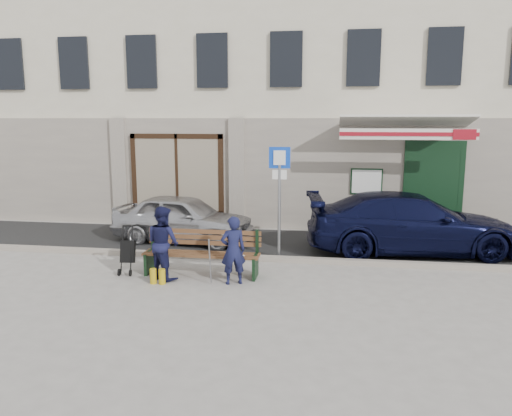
% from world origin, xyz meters
% --- Properties ---
extents(ground, '(80.00, 80.00, 0.00)m').
position_xyz_m(ground, '(0.00, 0.00, 0.00)').
color(ground, '#9E9991').
rests_on(ground, ground).
extents(asphalt_lane, '(60.00, 3.20, 0.01)m').
position_xyz_m(asphalt_lane, '(0.00, 3.10, 0.01)').
color(asphalt_lane, '#282828').
rests_on(asphalt_lane, ground).
extents(curb, '(60.00, 0.18, 0.12)m').
position_xyz_m(curb, '(0.00, 1.50, 0.06)').
color(curb, '#9E9384').
rests_on(curb, ground).
extents(building, '(20.00, 8.27, 10.00)m').
position_xyz_m(building, '(0.01, 8.45, 4.97)').
color(building, beige).
rests_on(building, ground).
extents(car_silver, '(3.84, 1.93, 1.25)m').
position_xyz_m(car_silver, '(-2.48, 2.99, 0.63)').
color(car_silver, '#B6B7BB').
rests_on(car_silver, ground).
extents(car_navy, '(5.16, 2.56, 1.44)m').
position_xyz_m(car_navy, '(3.25, 2.79, 0.72)').
color(car_navy, black).
rests_on(car_navy, ground).
extents(parking_sign, '(0.48, 0.08, 2.56)m').
position_xyz_m(parking_sign, '(0.18, 1.75, 1.71)').
color(parking_sign, gray).
rests_on(parking_sign, ground).
extents(bench, '(2.40, 1.17, 0.98)m').
position_xyz_m(bench, '(-1.31, 0.29, 0.46)').
color(bench, brown).
rests_on(bench, ground).
extents(man, '(0.58, 0.48, 1.35)m').
position_xyz_m(man, '(-0.52, -0.15, 0.67)').
color(man, '#15183B').
rests_on(man, ground).
extents(woman, '(0.91, 0.85, 1.48)m').
position_xyz_m(woman, '(-1.97, -0.03, 0.74)').
color(woman, '#15163A').
rests_on(woman, ground).
extents(stroller, '(0.31, 0.43, 0.99)m').
position_xyz_m(stroller, '(-2.82, 0.18, 0.44)').
color(stroller, black).
rests_on(stroller, ground).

